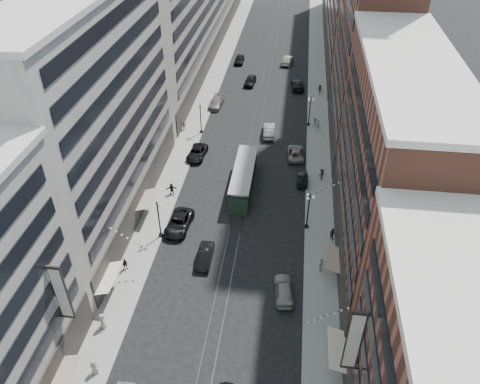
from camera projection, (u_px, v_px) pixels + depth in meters
The scene contains 37 objects.
ground at pixel (257, 123), 84.34m from camera, with size 220.00×220.00×0.00m, color black.
sidewalk_west at pixel (207, 95), 93.37m from camera, with size 4.00×180.00×0.15m, color gray.
sidewalk_east at pixel (318, 101), 91.16m from camera, with size 4.00×180.00×0.15m, color gray.
rail_west at pixel (258, 99), 92.37m from camera, with size 0.12×180.00×0.02m, color #2D2D33.
rail_east at pixel (265, 99), 92.23m from camera, with size 0.12×180.00×0.02m, color #2D2D33.
building_west_mid at pixel (97, 117), 56.19m from camera, with size 8.00×36.00×28.00m, color #ABA698.
building_east_mid at pixel (389, 174), 49.99m from camera, with size 8.00×30.00×24.00m, color brown.
building_east_tower at pixel (375, 12), 66.93m from camera, with size 8.00×26.00×42.00m, color brown.
lamppost_sw_far at pixel (159, 218), 57.92m from camera, with size 1.03×1.14×5.52m.
lamppost_sw_mid at pixel (201, 117), 79.43m from camera, with size 1.03×1.14×5.52m.
lamppost_se_far at pixel (308, 210), 59.26m from camera, with size 1.03×1.14×5.52m.
lamppost_se_mid at pixel (310, 110), 81.57m from camera, with size 1.03×1.14×5.52m.
streetcar at pixel (244, 179), 67.21m from camera, with size 2.81×12.70×3.51m.
car_2 at pixel (179, 223), 60.63m from camera, with size 2.77×6.01×1.67m, color black.
car_4 at pixel (284, 290), 51.50m from camera, with size 2.00×4.96×1.69m, color gray.
car_5 at pixel (205, 256), 55.83m from camera, with size 1.65×4.74×1.56m, color black.
pedestrian_1 at pixel (94, 367), 43.69m from camera, with size 0.87×0.47×1.77m, color #A39D87.
pedestrian_2 at pixel (125, 264), 54.50m from camera, with size 0.77×0.42×1.57m, color black.
pedestrian_4 at pixel (321, 265), 54.28m from camera, with size 1.09×0.49×1.85m, color #B2AC94.
car_7 at pixel (197, 153), 74.61m from camera, with size 2.53×5.49×1.53m, color black.
car_8 at pixel (216, 102), 89.14m from camera, with size 2.28×5.61×1.63m, color #67635B.
car_9 at pixel (239, 59), 107.02m from camera, with size 1.96×4.88×1.66m, color black.
car_10 at pixel (302, 178), 69.07m from camera, with size 1.51×4.34×1.43m, color black.
car_11 at pixel (295, 153), 74.61m from camera, with size 2.55×5.52×1.53m, color slate.
car_12 at pixel (297, 84), 95.80m from camera, with size 2.38×5.86×1.70m, color black.
car_13 at pixel (250, 81), 97.30m from camera, with size 2.01×5.00×1.70m, color black.
car_14 at pixel (287, 60), 106.52m from camera, with size 1.88×5.40×1.78m, color gray.
pedestrian_5 at pixel (172, 189), 66.39m from camera, with size 1.59×0.46×1.71m, color black.
pedestrian_6 at pixel (184, 124), 81.52m from camera, with size 1.10×0.50×1.88m, color #B8AC99.
pedestrian_7 at pixel (332, 233), 58.79m from camera, with size 0.81×0.44×1.66m, color black.
pedestrian_8 at pixel (318, 124), 81.76m from camera, with size 0.67×0.44×1.84m, color #B1A892.
pedestrian_9 at pixel (320, 90), 93.28m from camera, with size 1.17×0.48×1.81m, color black.
car_extra_0 at pixel (269, 131), 80.20m from camera, with size 1.89×5.42×1.78m, color gray.
car_extra_1 at pixel (297, 85), 95.49m from camera, with size 1.75×5.01×1.65m, color black.
pedestrian_extra_0 at pixel (322, 174), 69.32m from camera, with size 1.11×0.46×1.72m, color black.
pedestrian_extra_1 at pixel (102, 321), 47.78m from camera, with size 0.94×0.52×1.93m, color gray.
pedestrian_extra_2 at pixel (315, 122), 82.24m from camera, with size 0.92×0.50×1.89m, color beige.
Camera 1 is at (6.38, -14.98, 40.21)m, focal length 35.00 mm.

